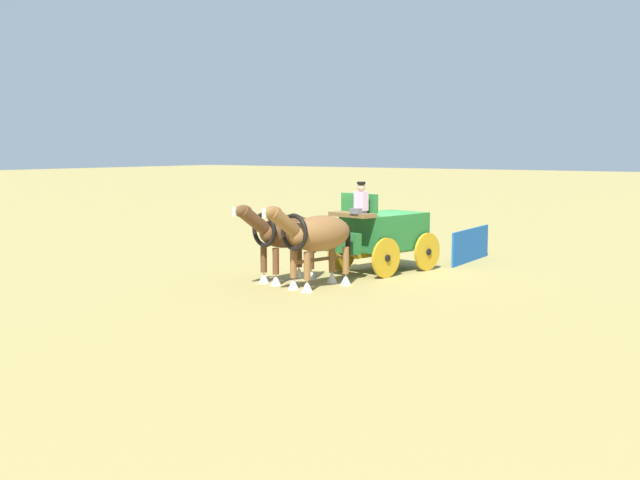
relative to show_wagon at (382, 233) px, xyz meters
name	(u,v)px	position (x,y,z in m)	size (l,w,h in m)	color
ground_plane	(384,271)	(-0.14, 0.02, -1.19)	(220.00, 220.00, 0.00)	#9E8C4C
show_wagon	(382,233)	(0.00, 0.00, 0.00)	(5.44, 2.40, 2.79)	#236B2D
draft_horse_near	(316,236)	(3.46, 0.01, 0.22)	(3.11, 1.33, 2.29)	brown
draft_horse_off	(284,234)	(3.23, -1.27, 0.18)	(2.94, 1.27, 2.24)	brown
sponsor_banner	(471,245)	(-3.47, 1.37, -0.64)	(3.20, 0.06, 1.10)	#1959B2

